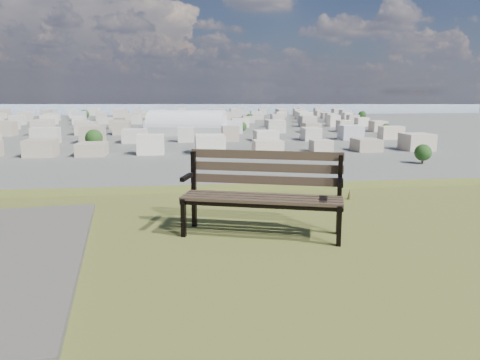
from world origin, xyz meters
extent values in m
cube|color=#433226|center=(0.62, 1.32, 25.46)|extent=(1.81, 0.67, 0.04)
cube|color=#433226|center=(0.66, 1.44, 25.46)|extent=(1.81, 0.67, 0.04)
cube|color=#433226|center=(0.70, 1.56, 25.46)|extent=(1.81, 0.67, 0.04)
cube|color=#433226|center=(0.73, 1.68, 25.46)|extent=(1.81, 0.67, 0.04)
cube|color=#433226|center=(0.76, 1.75, 25.63)|extent=(1.80, 0.62, 0.10)
cube|color=#433226|center=(0.77, 1.78, 25.78)|extent=(1.80, 0.62, 0.10)
cube|color=#433226|center=(0.78, 1.80, 25.93)|extent=(1.80, 0.62, 0.10)
cube|color=black|center=(-0.24, 1.58, 25.23)|extent=(0.07, 0.08, 0.46)
cube|color=black|center=(-0.10, 2.01, 25.48)|extent=(0.07, 0.08, 0.96)
cube|color=black|center=(-0.18, 1.78, 25.43)|extent=(0.21, 0.51, 0.05)
cube|color=black|center=(-0.19, 1.73, 25.69)|extent=(0.17, 0.37, 0.05)
cube|color=black|center=(1.46, 1.02, 25.23)|extent=(0.07, 0.08, 0.46)
cube|color=black|center=(1.60, 1.44, 25.48)|extent=(0.07, 0.08, 0.96)
cube|color=black|center=(1.53, 1.22, 25.43)|extent=(0.21, 0.51, 0.05)
cube|color=black|center=(1.51, 1.17, 25.69)|extent=(0.17, 0.37, 0.05)
cube|color=black|center=(0.61, 1.31, 25.41)|extent=(1.80, 0.63, 0.04)
cube|color=black|center=(0.74, 1.69, 25.41)|extent=(1.80, 0.63, 0.04)
cone|color=brown|center=(2.40, 3.20, 25.09)|extent=(0.08, 0.08, 0.18)
cube|color=#BBBAB6|center=(4.21, 290.81, 2.65)|extent=(51.34, 31.61, 5.31)
cylinder|color=white|center=(4.21, 290.81, 5.31)|extent=(51.34, 31.61, 20.18)
cube|color=silver|center=(-60.00, 200.00, 3.50)|extent=(11.00, 11.00, 7.00)
cube|color=beige|center=(-36.00, 200.00, 3.50)|extent=(11.00, 11.00, 7.00)
cube|color=beige|center=(-12.00, 200.00, 3.50)|extent=(11.00, 11.00, 7.00)
cube|color=#BABABF|center=(12.00, 200.00, 3.50)|extent=(11.00, 11.00, 7.00)
cube|color=#C2B29D|center=(36.00, 200.00, 3.50)|extent=(11.00, 11.00, 7.00)
cube|color=tan|center=(60.00, 200.00, 3.50)|extent=(11.00, 11.00, 7.00)
cube|color=#BFB6A7|center=(84.00, 200.00, 3.50)|extent=(11.00, 11.00, 7.00)
cube|color=beige|center=(108.00, 200.00, 3.50)|extent=(11.00, 11.00, 7.00)
cube|color=beige|center=(-72.00, 250.00, 3.50)|extent=(11.00, 11.00, 7.00)
cube|color=#BABABF|center=(-48.00, 250.00, 3.50)|extent=(11.00, 11.00, 7.00)
cube|color=#C2B29D|center=(-24.00, 250.00, 3.50)|extent=(11.00, 11.00, 7.00)
cube|color=tan|center=(0.00, 250.00, 3.50)|extent=(11.00, 11.00, 7.00)
cube|color=#BFB6A7|center=(24.00, 250.00, 3.50)|extent=(11.00, 11.00, 7.00)
cube|color=beige|center=(48.00, 250.00, 3.50)|extent=(11.00, 11.00, 7.00)
cube|color=silver|center=(72.00, 250.00, 3.50)|extent=(11.00, 11.00, 7.00)
cube|color=beige|center=(96.00, 250.00, 3.50)|extent=(11.00, 11.00, 7.00)
cube|color=beige|center=(120.00, 250.00, 3.50)|extent=(11.00, 11.00, 7.00)
cube|color=#C2B29D|center=(-108.00, 300.00, 3.50)|extent=(11.00, 11.00, 7.00)
cube|color=tan|center=(-84.00, 300.00, 3.50)|extent=(11.00, 11.00, 7.00)
cube|color=#BFB6A7|center=(-60.00, 300.00, 3.50)|extent=(11.00, 11.00, 7.00)
cube|color=beige|center=(-36.00, 300.00, 3.50)|extent=(11.00, 11.00, 7.00)
cube|color=silver|center=(-12.00, 300.00, 3.50)|extent=(11.00, 11.00, 7.00)
cube|color=beige|center=(12.00, 300.00, 3.50)|extent=(11.00, 11.00, 7.00)
cube|color=beige|center=(36.00, 300.00, 3.50)|extent=(11.00, 11.00, 7.00)
cube|color=#BABABF|center=(60.00, 300.00, 3.50)|extent=(11.00, 11.00, 7.00)
cube|color=#C2B29D|center=(84.00, 300.00, 3.50)|extent=(11.00, 11.00, 7.00)
cube|color=tan|center=(108.00, 300.00, 3.50)|extent=(11.00, 11.00, 7.00)
cube|color=#BFB6A7|center=(132.00, 300.00, 3.50)|extent=(11.00, 11.00, 7.00)
cube|color=silver|center=(-120.00, 350.00, 3.50)|extent=(11.00, 11.00, 7.00)
cube|color=beige|center=(-96.00, 350.00, 3.50)|extent=(11.00, 11.00, 7.00)
cube|color=beige|center=(-72.00, 350.00, 3.50)|extent=(11.00, 11.00, 7.00)
cube|color=#BABABF|center=(-48.00, 350.00, 3.50)|extent=(11.00, 11.00, 7.00)
cube|color=#C2B29D|center=(-24.00, 350.00, 3.50)|extent=(11.00, 11.00, 7.00)
cube|color=tan|center=(0.00, 350.00, 3.50)|extent=(11.00, 11.00, 7.00)
cube|color=#BFB6A7|center=(24.00, 350.00, 3.50)|extent=(11.00, 11.00, 7.00)
cube|color=beige|center=(48.00, 350.00, 3.50)|extent=(11.00, 11.00, 7.00)
cube|color=silver|center=(72.00, 350.00, 3.50)|extent=(11.00, 11.00, 7.00)
cube|color=beige|center=(96.00, 350.00, 3.50)|extent=(11.00, 11.00, 7.00)
cube|color=beige|center=(120.00, 350.00, 3.50)|extent=(11.00, 11.00, 7.00)
cube|color=#BABABF|center=(144.00, 350.00, 3.50)|extent=(11.00, 11.00, 7.00)
cube|color=tan|center=(-132.00, 400.00, 3.50)|extent=(11.00, 11.00, 7.00)
cube|color=#BFB6A7|center=(-108.00, 400.00, 3.50)|extent=(11.00, 11.00, 7.00)
cube|color=beige|center=(-84.00, 400.00, 3.50)|extent=(11.00, 11.00, 7.00)
cube|color=silver|center=(-60.00, 400.00, 3.50)|extent=(11.00, 11.00, 7.00)
cube|color=beige|center=(-36.00, 400.00, 3.50)|extent=(11.00, 11.00, 7.00)
cube|color=beige|center=(-12.00, 400.00, 3.50)|extent=(11.00, 11.00, 7.00)
cube|color=#BABABF|center=(12.00, 400.00, 3.50)|extent=(11.00, 11.00, 7.00)
cube|color=#C2B29D|center=(36.00, 400.00, 3.50)|extent=(11.00, 11.00, 7.00)
cube|color=tan|center=(60.00, 400.00, 3.50)|extent=(11.00, 11.00, 7.00)
cube|color=#BFB6A7|center=(84.00, 400.00, 3.50)|extent=(11.00, 11.00, 7.00)
cube|color=beige|center=(108.00, 400.00, 3.50)|extent=(11.00, 11.00, 7.00)
cube|color=silver|center=(132.00, 400.00, 3.50)|extent=(11.00, 11.00, 7.00)
cube|color=beige|center=(156.00, 400.00, 3.50)|extent=(11.00, 11.00, 7.00)
cube|color=#BABABF|center=(-144.00, 450.00, 3.50)|extent=(11.00, 11.00, 7.00)
cube|color=#C2B29D|center=(-120.00, 450.00, 3.50)|extent=(11.00, 11.00, 7.00)
cube|color=tan|center=(-96.00, 450.00, 3.50)|extent=(11.00, 11.00, 7.00)
cube|color=#BFB6A7|center=(-72.00, 450.00, 3.50)|extent=(11.00, 11.00, 7.00)
cube|color=beige|center=(-48.00, 450.00, 3.50)|extent=(11.00, 11.00, 7.00)
cube|color=silver|center=(-24.00, 450.00, 3.50)|extent=(11.00, 11.00, 7.00)
cube|color=beige|center=(0.00, 450.00, 3.50)|extent=(11.00, 11.00, 7.00)
cube|color=beige|center=(24.00, 450.00, 3.50)|extent=(11.00, 11.00, 7.00)
cube|color=#BABABF|center=(48.00, 450.00, 3.50)|extent=(11.00, 11.00, 7.00)
cube|color=#C2B29D|center=(72.00, 450.00, 3.50)|extent=(11.00, 11.00, 7.00)
cube|color=tan|center=(96.00, 450.00, 3.50)|extent=(11.00, 11.00, 7.00)
cube|color=#BFB6A7|center=(120.00, 450.00, 3.50)|extent=(11.00, 11.00, 7.00)
cube|color=beige|center=(144.00, 450.00, 3.50)|extent=(11.00, 11.00, 7.00)
cube|color=silver|center=(168.00, 450.00, 3.50)|extent=(11.00, 11.00, 7.00)
cube|color=beige|center=(-180.00, 500.00, 3.50)|extent=(11.00, 11.00, 7.00)
cube|color=beige|center=(-156.00, 500.00, 3.50)|extent=(11.00, 11.00, 7.00)
cube|color=#BABABF|center=(-132.00, 500.00, 3.50)|extent=(11.00, 11.00, 7.00)
cube|color=#C2B29D|center=(-108.00, 500.00, 3.50)|extent=(11.00, 11.00, 7.00)
cube|color=tan|center=(-84.00, 500.00, 3.50)|extent=(11.00, 11.00, 7.00)
cube|color=#BFB6A7|center=(-60.00, 500.00, 3.50)|extent=(11.00, 11.00, 7.00)
cube|color=beige|center=(-36.00, 500.00, 3.50)|extent=(11.00, 11.00, 7.00)
cube|color=silver|center=(-12.00, 500.00, 3.50)|extent=(11.00, 11.00, 7.00)
cube|color=beige|center=(12.00, 500.00, 3.50)|extent=(11.00, 11.00, 7.00)
cube|color=beige|center=(36.00, 500.00, 3.50)|extent=(11.00, 11.00, 7.00)
cube|color=#BABABF|center=(60.00, 500.00, 3.50)|extent=(11.00, 11.00, 7.00)
cube|color=#C2B29D|center=(84.00, 500.00, 3.50)|extent=(11.00, 11.00, 7.00)
cube|color=tan|center=(108.00, 500.00, 3.50)|extent=(11.00, 11.00, 7.00)
cube|color=#BFB6A7|center=(132.00, 500.00, 3.50)|extent=(11.00, 11.00, 7.00)
cube|color=beige|center=(156.00, 500.00, 3.50)|extent=(11.00, 11.00, 7.00)
cube|color=silver|center=(180.00, 500.00, 3.50)|extent=(11.00, 11.00, 7.00)
cube|color=beige|center=(-192.00, 550.00, 3.50)|extent=(11.00, 11.00, 7.00)
cube|color=beige|center=(-168.00, 550.00, 3.50)|extent=(11.00, 11.00, 7.00)
cube|color=#BABABF|center=(-144.00, 550.00, 3.50)|extent=(11.00, 11.00, 7.00)
cube|color=#C2B29D|center=(-120.00, 550.00, 3.50)|extent=(11.00, 11.00, 7.00)
cube|color=tan|center=(-96.00, 550.00, 3.50)|extent=(11.00, 11.00, 7.00)
cube|color=#BFB6A7|center=(-72.00, 550.00, 3.50)|extent=(11.00, 11.00, 7.00)
cube|color=beige|center=(-48.00, 550.00, 3.50)|extent=(11.00, 11.00, 7.00)
cube|color=silver|center=(-24.00, 550.00, 3.50)|extent=(11.00, 11.00, 7.00)
cube|color=beige|center=(0.00, 550.00, 3.50)|extent=(11.00, 11.00, 7.00)
cube|color=beige|center=(24.00, 550.00, 3.50)|extent=(11.00, 11.00, 7.00)
cube|color=#BABABF|center=(48.00, 550.00, 3.50)|extent=(11.00, 11.00, 7.00)
cube|color=#C2B29D|center=(72.00, 550.00, 3.50)|extent=(11.00, 11.00, 7.00)
cube|color=tan|center=(96.00, 550.00, 3.50)|extent=(11.00, 11.00, 7.00)
cube|color=#BFB6A7|center=(120.00, 550.00, 3.50)|extent=(11.00, 11.00, 7.00)
cube|color=beige|center=(144.00, 550.00, 3.50)|extent=(11.00, 11.00, 7.00)
cube|color=silver|center=(168.00, 550.00, 3.50)|extent=(11.00, 11.00, 7.00)
cube|color=beige|center=(192.00, 550.00, 3.50)|extent=(11.00, 11.00, 7.00)
cylinder|color=#38261C|center=(90.00, 160.00, 1.05)|extent=(0.80, 0.80, 2.10)
sphere|color=#183412|center=(90.00, 160.00, 4.20)|extent=(6.30, 6.30, 6.30)
cylinder|color=#38261C|center=(-40.00, 220.00, 1.35)|extent=(0.80, 0.80, 2.70)
sphere|color=#183412|center=(-40.00, 220.00, 5.40)|extent=(8.10, 8.10, 8.10)
cylinder|color=#38261C|center=(130.00, 280.00, 0.97)|extent=(0.80, 0.80, 1.95)
sphere|color=#183412|center=(130.00, 280.00, 3.90)|extent=(5.85, 5.85, 5.85)
cylinder|color=#38261C|center=(60.00, 400.00, 1.12)|extent=(0.80, 0.80, 2.25)
sphere|color=#183412|center=(60.00, 400.00, 4.50)|extent=(6.75, 6.75, 6.75)
cylinder|color=#38261C|center=(-90.00, 460.00, 1.43)|extent=(0.80, 0.80, 2.85)
sphere|color=#183412|center=(-90.00, 460.00, 5.70)|extent=(8.55, 8.55, 8.55)
cylinder|color=#38261C|center=(-130.00, 500.00, 1.20)|extent=(0.80, 0.80, 2.40)
sphere|color=#183412|center=(-130.00, 500.00, 4.80)|extent=(7.20, 7.20, 7.20)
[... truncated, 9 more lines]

